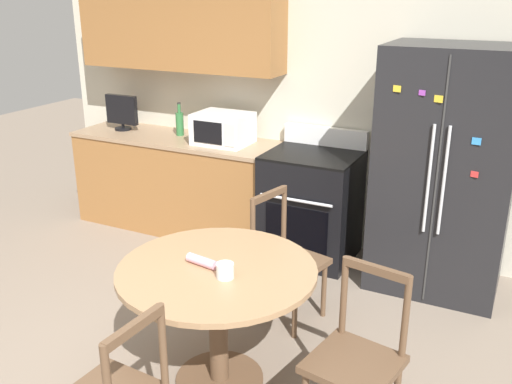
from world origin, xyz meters
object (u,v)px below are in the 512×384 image
Objects in this scene: microwave at (223,128)px; candle_glass at (225,272)px; oven_range at (311,205)px; refrigerator at (444,172)px; countertop_tv at (122,112)px; dining_chair_far at (287,261)px; counter_bottle at (180,123)px; dining_chair_right at (356,360)px.

candle_glass is at bearing -60.20° from microwave.
oven_range is 1.03m from microwave.
refrigerator is 3.03m from countertop_tv.
countertop_tv reaches higher than oven_range.
candle_glass is at bearing -82.87° from oven_range.
refrigerator reaches higher than dining_chair_far.
countertop_tv is at bearing 139.11° from candle_glass.
countertop_tv is 1.11× the size of counter_bottle.
candle_glass is at bearing -40.89° from countertop_tv.
refrigerator reaches higher than candle_glass.
dining_chair_far is at bearing -34.64° from counter_bottle.
refrigerator is at bearing -82.26° from dining_chair_right.
dining_chair_right reaches higher than candle_glass.
dining_chair_right is (1.82, -1.86, -0.60)m from microwave.
counter_bottle is at bearing 176.99° from refrigerator.
refrigerator is 5.41× the size of countertop_tv.
countertop_tv reaches higher than microwave.
oven_range is 1.01m from dining_chair_far.
dining_chair_far is 9.50× the size of candle_glass.
candle_glass is at bearing 15.32° from dining_chair_far.
oven_range is 1.20× the size of dining_chair_far.
counter_bottle is at bearing 6.11° from countertop_tv.
oven_range reaches higher than dining_chair_far.
microwave reaches higher than candle_glass.
dining_chair_far is at bearing -24.98° from countertop_tv.
counter_bottle is 0.34× the size of dining_chair_right.
microwave is 0.51m from counter_bottle.
oven_range is (-1.05, 0.03, -0.45)m from refrigerator.
refrigerator is at bearing -1.43° from microwave.
dining_chair_right is (2.95, -1.88, -0.64)m from countertop_tv.
dining_chair_right is (0.76, -0.86, 0.00)m from dining_chair_far.
candle_glass is at bearing 13.56° from dining_chair_right.
dining_chair_far is (-0.84, -0.96, -0.49)m from refrigerator.
refrigerator is 1.14m from oven_range.
refrigerator reaches higher than countertop_tv.
countertop_tv is 0.38× the size of dining_chair_right.
countertop_tv is (-3.03, 0.06, 0.16)m from refrigerator.
countertop_tv is 2.50m from dining_chair_far.
dining_chair_far is at bearing 91.89° from candle_glass.
dining_chair_right is at bearing -39.85° from counter_bottle.
dining_chair_far is (1.57, -1.08, -0.58)m from counter_bottle.
countertop_tv is (-1.12, 0.01, 0.04)m from microwave.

